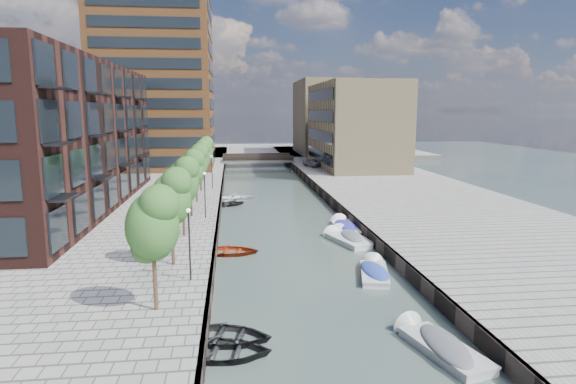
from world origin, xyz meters
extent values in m
plane|color=#38473F|center=(0.00, 40.00, 0.00)|extent=(300.00, 300.00, 0.00)
cube|color=gray|center=(16.00, 40.00, 0.50)|extent=(20.00, 140.00, 1.00)
cube|color=#332823|center=(-6.10, 40.00, 0.50)|extent=(0.25, 140.00, 1.00)
cube|color=#332823|center=(6.10, 40.00, 0.50)|extent=(0.25, 140.00, 1.00)
cube|color=gray|center=(0.00, 100.00, 0.50)|extent=(80.00, 40.00, 1.00)
cube|color=black|center=(-20.00, 30.00, 8.00)|extent=(8.00, 38.00, 14.00)
cube|color=brown|center=(-17.00, 65.00, 16.00)|extent=(18.00, 18.00, 30.00)
cube|color=tan|center=(16.00, 62.00, 8.00)|extent=(12.00, 25.00, 14.00)
cube|color=tan|center=(16.00, 88.00, 9.00)|extent=(12.00, 20.00, 16.00)
cube|color=gray|center=(0.00, 72.00, 1.30)|extent=(13.00, 6.00, 0.60)
cube|color=#332823|center=(0.00, 69.20, 1.90)|extent=(13.00, 0.40, 0.80)
cube|color=#332823|center=(0.00, 74.80, 1.90)|extent=(13.00, 0.40, 0.80)
cylinder|color=#382619|center=(-8.50, 4.00, 2.60)|extent=(0.20, 0.20, 3.20)
ellipsoid|color=#285921|center=(-8.50, 4.00, 5.33)|extent=(2.50, 2.50, 3.25)
cylinder|color=#382619|center=(-8.50, 11.00, 2.60)|extent=(0.20, 0.20, 3.20)
ellipsoid|color=#285921|center=(-8.50, 11.00, 5.33)|extent=(2.50, 2.50, 3.25)
cylinder|color=#382619|center=(-8.50, 18.00, 2.60)|extent=(0.20, 0.20, 3.20)
ellipsoid|color=#285921|center=(-8.50, 18.00, 5.33)|extent=(2.50, 2.50, 3.25)
cylinder|color=#382619|center=(-8.50, 25.00, 2.60)|extent=(0.20, 0.20, 3.20)
ellipsoid|color=#285921|center=(-8.50, 25.00, 5.33)|extent=(2.50, 2.50, 3.25)
cylinder|color=#382619|center=(-8.50, 32.00, 2.60)|extent=(0.20, 0.20, 3.20)
ellipsoid|color=#285921|center=(-8.50, 32.00, 5.33)|extent=(2.50, 2.50, 3.25)
cylinder|color=#382619|center=(-8.50, 39.00, 2.60)|extent=(0.20, 0.20, 3.20)
ellipsoid|color=#285921|center=(-8.50, 39.00, 5.33)|extent=(2.50, 2.50, 3.25)
cylinder|color=#382619|center=(-8.50, 46.00, 2.60)|extent=(0.20, 0.20, 3.20)
ellipsoid|color=#285921|center=(-8.50, 46.00, 5.33)|extent=(2.50, 2.50, 3.25)
cylinder|color=black|center=(-7.20, 8.00, 3.00)|extent=(0.10, 0.10, 4.00)
sphere|color=#FFF2CC|center=(-7.20, 8.00, 5.00)|extent=(0.24, 0.24, 0.24)
cylinder|color=black|center=(-7.20, 24.00, 3.00)|extent=(0.10, 0.10, 4.00)
sphere|color=#FFF2CC|center=(-7.20, 24.00, 5.00)|extent=(0.24, 0.24, 0.24)
cylinder|color=black|center=(-7.20, 40.00, 3.00)|extent=(0.10, 0.10, 4.00)
sphere|color=#FFF2CC|center=(-7.20, 40.00, 5.00)|extent=(0.24, 0.24, 0.24)
imported|color=black|center=(-5.40, 1.00, 0.00)|extent=(4.94, 3.87, 0.93)
imported|color=black|center=(-5.28, 2.39, 0.00)|extent=(5.12, 4.16, 0.93)
imported|color=#972E10|center=(-5.08, 16.05, 0.00)|extent=(4.80, 3.75, 0.91)
imported|color=white|center=(-4.36, 37.96, 0.00)|extent=(5.06, 3.83, 0.99)
imported|color=black|center=(-5.40, 34.53, 0.00)|extent=(4.97, 4.23, 0.87)
cube|color=silver|center=(4.09, 9.93, 0.05)|extent=(2.54, 4.53, 0.60)
cube|color=silver|center=(4.09, 9.93, 0.37)|extent=(2.63, 4.64, 0.09)
cone|color=silver|center=(4.59, 12.01, 0.09)|extent=(1.73, 1.18, 1.58)
ellipsoid|color=#22399F|center=(4.09, 9.93, 0.42)|extent=(2.36, 4.15, 0.52)
cube|color=#B1B0AF|center=(4.25, 0.00, 0.05)|extent=(2.76, 4.74, 0.63)
cube|color=#B1B0AF|center=(4.25, 0.00, 0.39)|extent=(2.86, 4.86, 0.10)
cone|color=#B1B0AF|center=(3.67, 2.16, 0.10)|extent=(1.82, 1.27, 1.65)
ellipsoid|color=#4C4D52|center=(4.25, 0.00, 0.44)|extent=(2.57, 4.34, 0.54)
cube|color=silver|center=(4.31, 17.86, 0.05)|extent=(2.98, 4.75, 0.63)
cube|color=silver|center=(4.31, 17.86, 0.39)|extent=(3.09, 4.87, 0.10)
cone|color=silver|center=(3.60, 19.97, 0.10)|extent=(1.84, 1.35, 1.65)
cube|color=white|center=(5.05, 21.93, 0.05)|extent=(1.80, 4.69, 0.66)
cube|color=white|center=(5.05, 21.93, 0.40)|extent=(1.88, 4.79, 0.10)
cone|color=white|center=(5.09, 24.26, 0.10)|extent=(1.74, 0.94, 1.72)
ellipsoid|color=#2323A0|center=(5.05, 21.93, 0.46)|extent=(1.69, 4.28, 0.57)
cube|color=#BBBCB9|center=(4.76, 18.44, 0.05)|extent=(2.48, 4.67, 0.63)
cube|color=#BBBCB9|center=(4.76, 18.44, 0.39)|extent=(2.57, 4.78, 0.10)
cone|color=#BBBCB9|center=(4.32, 20.61, 0.10)|extent=(1.78, 1.17, 1.64)
ellipsoid|color=#55595C|center=(4.76, 18.44, 0.43)|extent=(2.31, 4.27, 0.54)
imported|color=#96989B|center=(8.87, 62.19, 1.72)|extent=(3.16, 4.55, 1.44)
camera|label=1|loc=(-4.73, -18.43, 10.43)|focal=30.00mm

